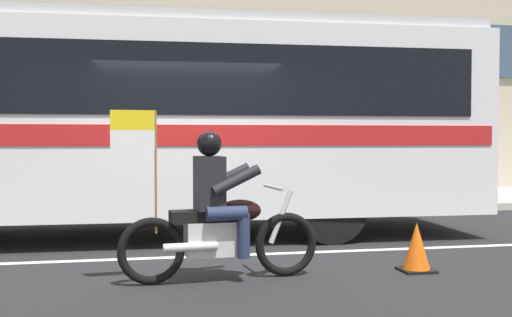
{
  "coord_description": "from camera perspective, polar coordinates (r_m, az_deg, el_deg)",
  "views": [
    {
      "loc": [
        -0.77,
        -8.46,
        1.5
      ],
      "look_at": [
        0.79,
        -0.65,
        1.23
      ],
      "focal_mm": 44.18,
      "sensor_mm": 36.0,
      "label": 1
    }
  ],
  "objects": [
    {
      "name": "fire_hydrant",
      "position": [
        12.59,
        4.52,
        -2.56
      ],
      "size": [
        0.22,
        0.3,
        0.75
      ],
      "color": "gold",
      "rests_on": "sidewalk_curb"
    },
    {
      "name": "ground_plane",
      "position": [
        8.63,
        -6.06,
        -8.11
      ],
      "size": [
        60.0,
        60.0,
        0.0
      ],
      "primitive_type": "plane",
      "color": "black"
    },
    {
      "name": "lane_center_stripe",
      "position": [
        8.04,
        -5.67,
        -8.82
      ],
      "size": [
        26.6,
        0.14,
        0.01
      ],
      "primitive_type": "cube",
      "color": "silver",
      "rests_on": "ground_plane"
    },
    {
      "name": "motorcycle_with_rider",
      "position": [
        6.62,
        -3.43,
        -5.33
      ],
      "size": [
        2.19,
        0.64,
        1.78
      ],
      "color": "black",
      "rests_on": "ground_plane"
    },
    {
      "name": "transit_bus",
      "position": [
        9.66,
        -13.01,
        4.14
      ],
      "size": [
        11.15,
        2.84,
        3.22
      ],
      "color": "silver",
      "rests_on": "ground_plane"
    },
    {
      "name": "sidewalk_curb",
      "position": [
        13.66,
        -8.02,
        -4.1
      ],
      "size": [
        28.0,
        3.8,
        0.15
      ],
      "primitive_type": "cube",
      "color": "#B7B2A8",
      "rests_on": "ground_plane"
    },
    {
      "name": "traffic_cone",
      "position": [
        7.33,
        14.33,
        -7.89
      ],
      "size": [
        0.36,
        0.36,
        0.55
      ],
      "color": "#EA590F",
      "rests_on": "ground_plane"
    }
  ]
}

